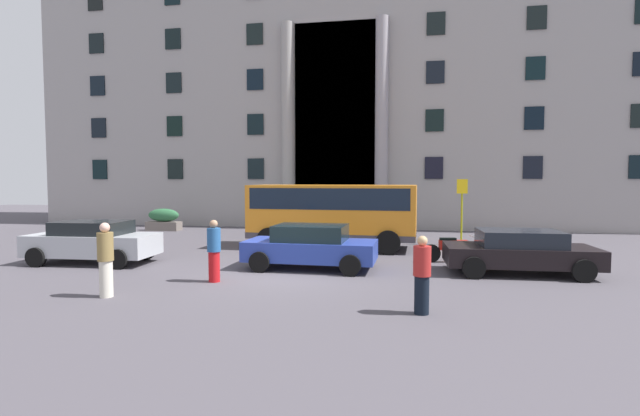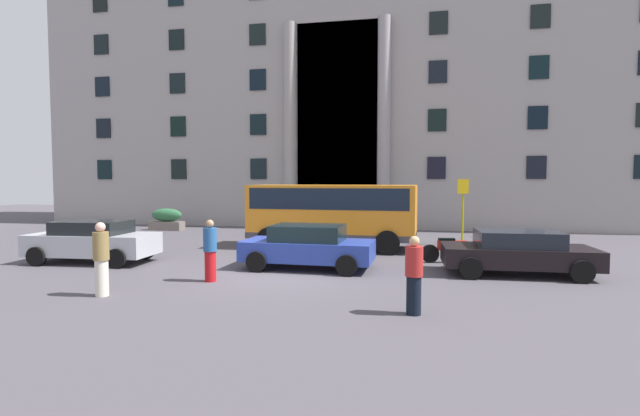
{
  "view_description": "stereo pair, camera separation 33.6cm",
  "coord_description": "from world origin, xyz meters",
  "views": [
    {
      "loc": [
        3.46,
        -12.9,
        2.73
      ],
      "look_at": [
        0.09,
        5.65,
        1.6
      ],
      "focal_mm": 26.16,
      "sensor_mm": 36.0,
      "label": 1
    },
    {
      "loc": [
        3.79,
        -12.84,
        2.73
      ],
      "look_at": [
        0.09,
        5.65,
        1.6
      ],
      "focal_mm": 26.16,
      "sensor_mm": 36.0,
      "label": 2
    }
  ],
  "objects": [
    {
      "name": "pedestrian_woman_with_bag",
      "position": [
        3.83,
        -3.31,
        0.8
      ],
      "size": [
        0.36,
        0.36,
        1.61
      ],
      "rotation": [
        0.0,
        0.0,
        3.09
      ],
      "color": "black",
      "rests_on": "ground_plane"
    },
    {
      "name": "parked_estate_mid",
      "position": [
        -6.59,
        0.7,
        0.72
      ],
      "size": [
        4.13,
        2.08,
        1.39
      ],
      "rotation": [
        0.0,
        0.0,
        0.05
      ],
      "color": "#AFB2B9",
      "rests_on": "ground_plane"
    },
    {
      "name": "motorcycle_near_kerb",
      "position": [
        5.03,
        2.98,
        0.46
      ],
      "size": [
        2.04,
        0.61,
        0.89
      ],
      "rotation": [
        0.0,
        0.0,
        0.17
      ],
      "color": "black",
      "rests_on": "ground_plane"
    },
    {
      "name": "orange_minibus",
      "position": [
        0.66,
        5.5,
        1.53
      ],
      "size": [
        6.63,
        2.92,
        2.54
      ],
      "rotation": [
        0.0,
        0.0,
        -0.04
      ],
      "color": "orange",
      "rests_on": "ground_plane"
    },
    {
      "name": "ground_plane",
      "position": [
        0.0,
        0.0,
        -0.06
      ],
      "size": [
        80.0,
        64.0,
        0.12
      ],
      "primitive_type": "cube",
      "color": "#4B474E"
    },
    {
      "name": "hedge_planter_entrance_right",
      "position": [
        -9.41,
        10.39,
        0.57
      ],
      "size": [
        1.83,
        0.7,
        1.19
      ],
      "color": "#6D635C",
      "rests_on": "ground_plane"
    },
    {
      "name": "bus_stop_sign",
      "position": [
        5.83,
        7.3,
        1.71
      ],
      "size": [
        0.44,
        0.08,
        2.77
      ],
      "color": "#999E13",
      "rests_on": "ground_plane"
    },
    {
      "name": "office_building_facade",
      "position": [
        -0.0,
        17.48,
        7.7
      ],
      "size": [
        37.55,
        9.6,
        15.4
      ],
      "color": "#999493",
      "rests_on": "ground_plane"
    },
    {
      "name": "parked_sedan_second",
      "position": [
        0.63,
        1.07,
        0.7
      ],
      "size": [
        4.04,
        2.04,
        1.35
      ],
      "rotation": [
        0.0,
        0.0,
        -0.03
      ],
      "color": "#263C9B",
      "rests_on": "ground_plane"
    },
    {
      "name": "parked_hatchback_near",
      "position": [
        6.76,
        1.35,
        0.67
      ],
      "size": [
        4.21,
        2.13,
        1.28
      ],
      "rotation": [
        0.0,
        0.0,
        0.03
      ],
      "color": "black",
      "rests_on": "ground_plane"
    },
    {
      "name": "pedestrian_child_trailing",
      "position": [
        -1.55,
        -1.23,
        0.84
      ],
      "size": [
        0.36,
        0.36,
        1.67
      ],
      "rotation": [
        0.0,
        0.0,
        2.29
      ],
      "color": "red",
      "rests_on": "ground_plane"
    },
    {
      "name": "hedge_planter_far_west",
      "position": [
        3.08,
        10.33,
        0.77
      ],
      "size": [
        1.58,
        0.89,
        1.59
      ],
      "color": "gray",
      "rests_on": "ground_plane"
    },
    {
      "name": "pedestrian_man_crossing",
      "position": [
        -3.38,
        -3.22,
        0.88
      ],
      "size": [
        0.36,
        0.36,
        1.75
      ],
      "rotation": [
        0.0,
        0.0,
        3.59
      ],
      "color": "beige",
      "rests_on": "ground_plane"
    },
    {
      "name": "hedge_planter_far_east",
      "position": [
        -3.02,
        10.36,
        0.65
      ],
      "size": [
        2.07,
        0.93,
        1.35
      ],
      "color": "gray",
      "rests_on": "ground_plane"
    }
  ]
}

